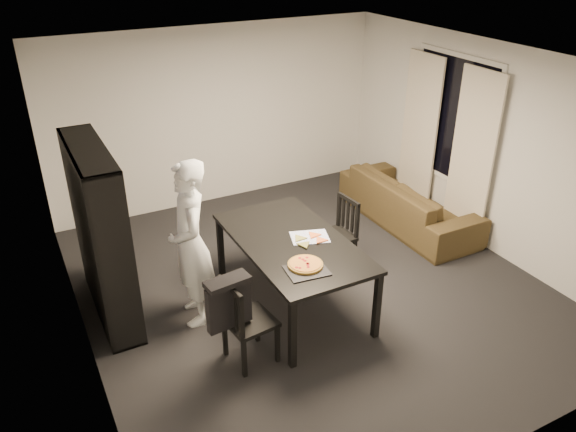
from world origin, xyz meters
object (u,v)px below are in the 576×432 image
bookshelf (101,235)px  pepperoni_pizza (305,264)px  dining_table (292,246)px  sofa (408,201)px  person (191,244)px  baking_tray (307,271)px  chair_left (242,317)px  chair_right (340,229)px

bookshelf → pepperoni_pizza: size_ratio=5.43×
bookshelf → pepperoni_pizza: 2.13m
dining_table → sofa: size_ratio=0.86×
pepperoni_pizza → sofa: 2.93m
dining_table → person: person is taller
bookshelf → person: 0.94m
pepperoni_pizza → sofa: pepperoni_pizza is taller
person → baking_tray: (0.88, -0.85, -0.09)m
bookshelf → sofa: 4.22m
chair_left → baking_tray: bearing=-93.7°
sofa → chair_right: bearing=109.5°
chair_right → sofa: size_ratio=0.40×
baking_tray → sofa: 2.99m
chair_left → bookshelf: bearing=26.6°
person → baking_tray: person is taller
sofa → chair_left: bearing=116.0°
baking_tray → pepperoni_pizza: size_ratio=1.14×
sofa → person: bearing=101.3°
chair_left → pepperoni_pizza: 0.81m
bookshelf → dining_table: (1.81, -0.80, -0.22)m
chair_right → sofa: chair_right is taller
dining_table → bookshelf: bearing=156.3°
chair_left → sofa: size_ratio=0.41×
pepperoni_pizza → sofa: bearing=30.4°
dining_table → sofa: 2.57m
dining_table → chair_left: bearing=-144.1°
dining_table → baking_tray: bearing=-104.8°
chair_left → person: 0.98m
chair_left → baking_tray: chair_left is taller
dining_table → chair_right: 1.01m
bookshelf → chair_right: bookshelf is taller
chair_left → chair_right: 2.05m
baking_tray → dining_table: bearing=75.2°
person → sofa: (3.39, 0.68, -0.57)m
chair_right → pepperoni_pizza: 1.42m
dining_table → chair_left: 1.09m
baking_tray → sofa: (2.52, 1.53, -0.48)m
chair_right → person: (-1.92, -0.16, 0.39)m
bookshelf → dining_table: 1.99m
bookshelf → person: bookshelf is taller
chair_left → baking_tray: 0.77m
chair_left → sofa: chair_left is taller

